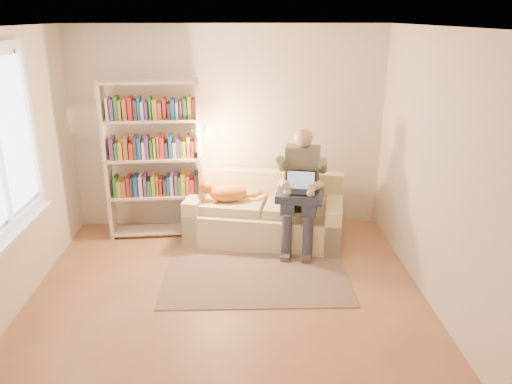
{
  "coord_description": "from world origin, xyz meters",
  "views": [
    {
      "loc": [
        0.14,
        -4.09,
        2.7
      ],
      "look_at": [
        0.31,
        1.0,
        0.88
      ],
      "focal_mm": 35.0,
      "sensor_mm": 36.0,
      "label": 1
    }
  ],
  "objects_px": {
    "person": "(301,184)",
    "cat": "(227,192)",
    "sofa": "(265,216)",
    "laptop": "(301,187)",
    "bookshelf": "(154,152)"
  },
  "relations": [
    {
      "from": "person",
      "to": "cat",
      "type": "bearing_deg",
      "value": 178.36
    },
    {
      "from": "person",
      "to": "cat",
      "type": "relative_size",
      "value": 1.99
    },
    {
      "from": "sofa",
      "to": "cat",
      "type": "relative_size",
      "value": 2.81
    },
    {
      "from": "sofa",
      "to": "person",
      "type": "height_order",
      "value": "person"
    },
    {
      "from": "cat",
      "to": "laptop",
      "type": "bearing_deg",
      "value": -9.95
    },
    {
      "from": "cat",
      "to": "bookshelf",
      "type": "distance_m",
      "value": 1.03
    },
    {
      "from": "laptop",
      "to": "sofa",
      "type": "bearing_deg",
      "value": 148.22
    },
    {
      "from": "sofa",
      "to": "bookshelf",
      "type": "relative_size",
      "value": 1.03
    },
    {
      "from": "bookshelf",
      "to": "sofa",
      "type": "bearing_deg",
      "value": -10.33
    },
    {
      "from": "person",
      "to": "sofa",
      "type": "bearing_deg",
      "value": 161.75
    },
    {
      "from": "cat",
      "to": "bookshelf",
      "type": "bearing_deg",
      "value": 179.88
    },
    {
      "from": "person",
      "to": "bookshelf",
      "type": "height_order",
      "value": "bookshelf"
    },
    {
      "from": "person",
      "to": "cat",
      "type": "height_order",
      "value": "person"
    },
    {
      "from": "sofa",
      "to": "laptop",
      "type": "xyz_separation_m",
      "value": [
        0.39,
        -0.37,
        0.52
      ]
    },
    {
      "from": "person",
      "to": "cat",
      "type": "distance_m",
      "value": 0.93
    }
  ]
}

